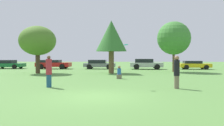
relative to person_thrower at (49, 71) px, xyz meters
The scene contains 13 objects.
ground_plane 4.28m from the person_thrower, 44.07° to the right, with size 120.00×120.00×0.00m, color #54843D.
person_thrower is the anchor object (origin of this frame).
person_catcher 7.07m from the person_thrower, ahead, with size 0.31×0.31×1.78m.
frisbee 4.57m from the person_thrower, ahead, with size 0.24×0.24×0.07m.
bystander_sitting 6.48m from the person_thrower, 53.05° to the left, with size 0.39×0.33×1.01m.
tree_0 11.46m from the person_thrower, 113.08° to the left, with size 3.66×3.66×4.77m.
tree_1 11.49m from the person_thrower, 74.32° to the left, with size 3.11×3.11×5.34m.
tree_2 16.58m from the person_thrower, 53.35° to the left, with size 3.64×3.64×5.53m.
parked_car_green 22.22m from the person_thrower, 121.96° to the left, with size 4.40×2.16×1.19m.
parked_car_red 19.23m from the person_thrower, 105.92° to the left, with size 4.65×2.05×1.21m.
parked_car_grey 18.71m from the person_thrower, 87.01° to the left, with size 4.28×2.00×1.23m.
parked_car_silver 19.62m from the person_thrower, 68.46° to the left, with size 4.31×2.14×1.37m.
parked_car_yellow 23.00m from the person_thrower, 53.73° to the left, with size 4.08×2.04×1.11m.
Camera 1 is at (1.13, -10.14, 1.78)m, focal length 37.83 mm.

